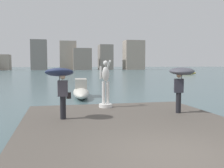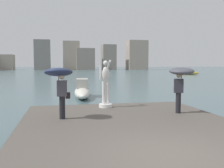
# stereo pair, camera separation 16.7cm
# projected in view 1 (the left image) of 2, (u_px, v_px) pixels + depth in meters

# --- Properties ---
(ground_plane) EXTENTS (400.00, 400.00, 0.00)m
(ground_plane) POSITION_uv_depth(u_px,v_px,m) (72.00, 79.00, 45.09)
(ground_plane) COLOR #4C666B
(pier) EXTENTS (7.83, 10.81, 0.40)m
(pier) POSITION_uv_depth(u_px,v_px,m) (139.00, 134.00, 8.43)
(pier) COLOR #564F47
(pier) RESTS_ON ground
(statue_white_figure) EXTENTS (0.66, 0.89, 2.31)m
(statue_white_figure) POSITION_uv_depth(u_px,v_px,m) (106.00, 88.00, 12.52)
(statue_white_figure) COLOR white
(statue_white_figure) RESTS_ON pier
(onlooker_left) EXTENTS (1.12, 1.15, 2.02)m
(onlooker_left) POSITION_uv_depth(u_px,v_px,m) (60.00, 78.00, 9.77)
(onlooker_left) COLOR black
(onlooker_left) RESTS_ON pier
(onlooker_right) EXTENTS (1.34, 1.35, 2.00)m
(onlooker_right) POSITION_uv_depth(u_px,v_px,m) (181.00, 76.00, 11.04)
(onlooker_right) COLOR black
(onlooker_right) RESTS_ON pier
(boat_near) EXTENTS (1.50, 5.41, 1.39)m
(boat_near) POSITION_uv_depth(u_px,v_px,m) (81.00, 91.00, 19.48)
(boat_near) COLOR silver
(boat_near) RESTS_ON ground
(boat_mid) EXTENTS (4.72, 2.57, 0.81)m
(boat_mid) POSITION_uv_depth(u_px,v_px,m) (186.00, 73.00, 61.48)
(boat_mid) COLOR #B2993D
(boat_mid) RESTS_ON ground
(distant_skyline) EXTENTS (74.58, 10.43, 13.63)m
(distant_skyline) POSITION_uv_depth(u_px,v_px,m) (79.00, 57.00, 116.38)
(distant_skyline) COLOR gray
(distant_skyline) RESTS_ON ground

